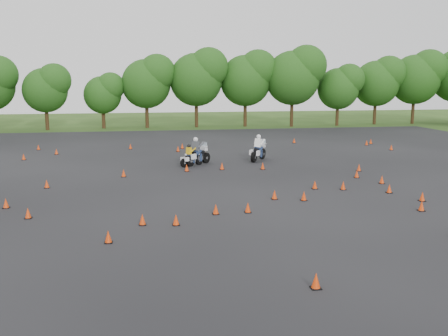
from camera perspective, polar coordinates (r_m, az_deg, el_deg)
ground at (r=23.70m, az=1.64°, el=-4.53°), size 140.00×140.00×0.00m
asphalt_pad at (r=29.45m, az=-0.66°, el=-1.62°), size 62.00×62.00×0.00m
treeline at (r=58.18m, az=-2.16°, el=8.87°), size 86.84×32.11×11.23m
traffic_cones at (r=28.72m, az=1.03°, el=-1.46°), size 36.86×32.62×0.45m
rider_grey at (r=35.34m, az=-2.99°, el=1.97°), size 2.38×2.36×1.98m
rider_yellow at (r=34.87m, az=-3.70°, el=1.50°), size 1.97×1.72×1.55m
rider_white at (r=37.18m, az=3.92°, el=2.36°), size 2.10×2.56×1.98m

